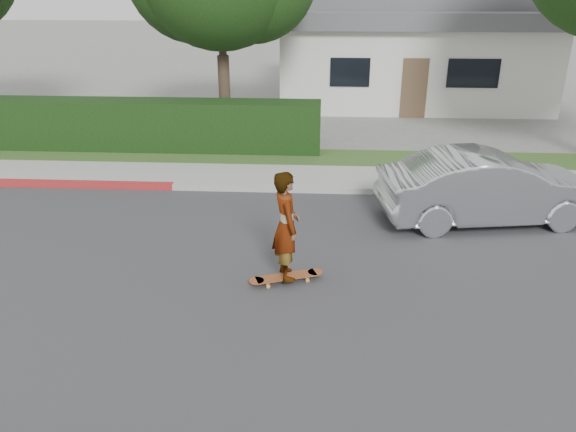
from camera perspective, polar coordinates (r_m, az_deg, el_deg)
name	(u,v)px	position (r m, az deg, el deg)	size (l,w,h in m)	color
ground	(59,270)	(10.60, -22.24, -5.11)	(120.00, 120.00, 0.00)	slate
road	(59,270)	(10.60, -22.25, -5.09)	(60.00, 8.00, 0.01)	#2D2D30
curb_far	(132,186)	(14.04, -15.54, 2.99)	(60.00, 0.20, 0.15)	#9E9E99
sidewalk_far	(143,174)	(14.85, -14.48, 4.13)	(60.00, 1.60, 0.12)	gray
planting_strip	(160,156)	(16.31, -12.86, 5.94)	(60.00, 1.60, 0.10)	#2D4C1E
hedge	(62,125)	(17.73, -22.01, 8.55)	(15.00, 1.00, 1.50)	black
house	(407,45)	(24.75, 11.99, 16.59)	(10.60, 8.60, 4.30)	beige
skateboard	(286,277)	(9.39, -0.18, -6.20)	(1.27, 0.67, 0.12)	gold
skateboarder	(286,226)	(8.97, -0.19, -1.01)	(0.67, 0.44, 1.83)	white
car_silver	(489,188)	(12.20, 19.79, 2.71)	(1.55, 4.46, 1.47)	#AFB1B6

